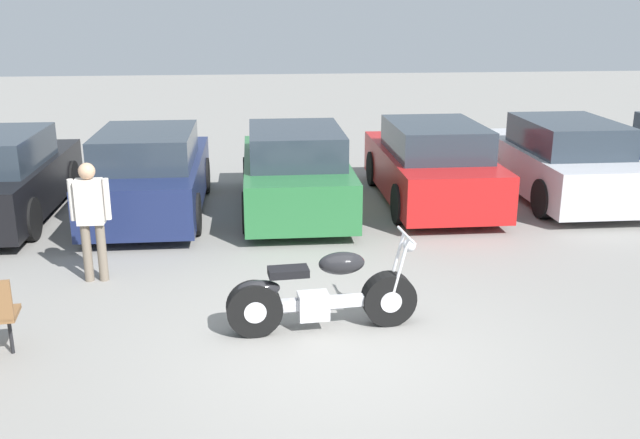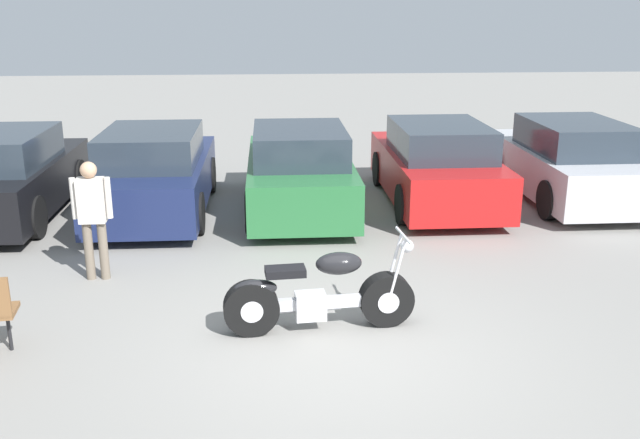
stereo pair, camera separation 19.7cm
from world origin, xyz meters
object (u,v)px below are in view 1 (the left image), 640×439
at_px(motorcycle, 320,296).
at_px(parked_car_green, 295,172).
at_px(parked_car_red, 431,165).
at_px(person_standing, 91,212).
at_px(parked_car_navy, 150,175).
at_px(parked_car_silver, 561,161).

xyz_separation_m(motorcycle, parked_car_green, (0.02, 4.83, 0.29)).
distance_m(parked_car_red, person_standing, 6.31).
distance_m(parked_car_navy, parked_car_green, 2.50).
bearing_deg(parked_car_red, parked_car_navy, -176.87).
bearing_deg(parked_car_silver, parked_car_green, -175.68).
xyz_separation_m(motorcycle, person_standing, (-2.81, 1.75, 0.54)).
distance_m(parked_car_navy, parked_car_silver, 7.50).
relative_size(parked_car_navy, parked_car_red, 1.00).
xyz_separation_m(parked_car_silver, person_standing, (-7.83, -3.46, 0.24)).
xyz_separation_m(parked_car_navy, parked_car_green, (2.50, -0.01, 0.00)).
bearing_deg(parked_car_navy, motorcycle, -62.89).
height_order(parked_car_navy, person_standing, person_standing).
distance_m(parked_car_silver, person_standing, 8.56).
bearing_deg(parked_car_green, parked_car_navy, 179.75).
relative_size(motorcycle, parked_car_navy, 0.51).
xyz_separation_m(motorcycle, parked_car_red, (2.52, 5.11, 0.29)).
bearing_deg(person_standing, motorcycle, -31.86).
relative_size(parked_car_navy, parked_car_silver, 1.00).
bearing_deg(person_standing, parked_car_navy, 83.83).
distance_m(parked_car_navy, person_standing, 3.12).
xyz_separation_m(motorcycle, parked_car_silver, (5.02, 5.20, 0.29)).
bearing_deg(parked_car_silver, motorcycle, -133.97).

